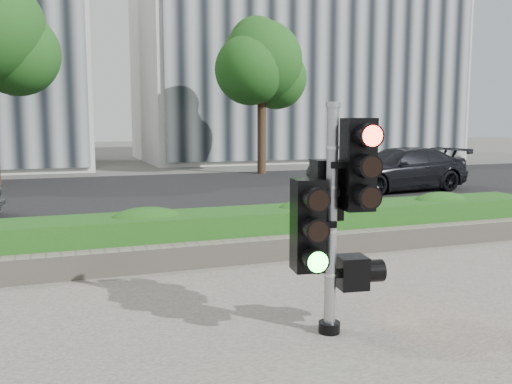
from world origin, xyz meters
The scene contains 9 objects.
ground centered at (0.00, 0.00, 0.00)m, with size 120.00×120.00×0.00m, color #51514C.
road centered at (0.00, 10.00, 0.01)m, with size 60.00×13.00×0.02m, color black.
curb centered at (0.00, 3.15, 0.06)m, with size 60.00×0.25×0.12m, color gray.
stone_wall centered at (0.00, 1.90, 0.20)m, with size 12.00×0.32×0.34m, color gray.
hedge centered at (0.00, 2.55, 0.37)m, with size 12.00×1.00×0.68m, color #3C8A2A.
building_right centered at (11.00, 25.00, 6.00)m, with size 18.00×10.00×12.00m, color #B7B7B2.
tree_right centered at (5.48, 15.55, 4.48)m, with size 4.10×3.58×6.53m.
traffic_signal centered at (0.10, -0.97, 1.29)m, with size 0.81×0.63×2.27m.
car_dark centered at (7.47, 8.61, 0.69)m, with size 1.87×4.60×1.34m, color black.
Camera 1 is at (-2.39, -5.62, 2.10)m, focal length 38.00 mm.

